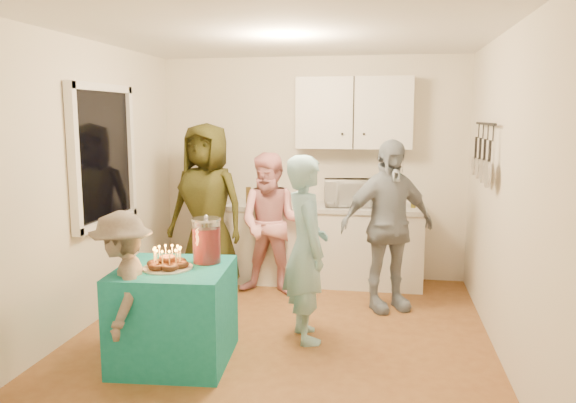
% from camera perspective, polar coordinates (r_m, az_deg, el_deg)
% --- Properties ---
extents(floor, '(4.00, 4.00, 0.00)m').
position_cam_1_polar(floor, '(5.07, -0.70, -13.57)').
color(floor, brown).
rests_on(floor, ground).
extents(ceiling, '(4.00, 4.00, 0.00)m').
position_cam_1_polar(ceiling, '(4.74, -0.76, 16.95)').
color(ceiling, white).
rests_on(ceiling, floor).
extents(back_wall, '(3.60, 3.60, 0.00)m').
position_cam_1_polar(back_wall, '(6.69, 2.43, 3.39)').
color(back_wall, silver).
rests_on(back_wall, floor).
extents(left_wall, '(4.00, 4.00, 0.00)m').
position_cam_1_polar(left_wall, '(5.36, -20.01, 1.53)').
color(left_wall, silver).
rests_on(left_wall, floor).
extents(right_wall, '(4.00, 4.00, 0.00)m').
position_cam_1_polar(right_wall, '(4.74, 21.17, 0.59)').
color(right_wall, silver).
rests_on(right_wall, floor).
extents(window_night, '(0.04, 1.00, 1.20)m').
position_cam_1_polar(window_night, '(5.58, -18.35, 4.46)').
color(window_night, black).
rests_on(window_night, left_wall).
extents(counter, '(2.20, 0.58, 0.86)m').
position_cam_1_polar(counter, '(6.52, 3.79, -4.53)').
color(counter, white).
rests_on(counter, floor).
extents(countertop, '(2.24, 0.62, 0.05)m').
position_cam_1_polar(countertop, '(6.43, 3.83, -0.58)').
color(countertop, beige).
rests_on(countertop, counter).
extents(upper_cabinet, '(1.30, 0.30, 0.80)m').
position_cam_1_polar(upper_cabinet, '(6.47, 6.75, 8.91)').
color(upper_cabinet, white).
rests_on(upper_cabinet, back_wall).
extents(pot_rack, '(0.12, 1.00, 0.60)m').
position_cam_1_polar(pot_rack, '(5.39, 19.08, 4.82)').
color(pot_rack, black).
rests_on(pot_rack, right_wall).
extents(microwave, '(0.58, 0.44, 0.30)m').
position_cam_1_polar(microwave, '(6.38, 6.14, 0.89)').
color(microwave, white).
rests_on(microwave, countertop).
extents(party_table, '(0.92, 0.92, 0.76)m').
position_cam_1_polar(party_table, '(4.58, -11.45, -11.15)').
color(party_table, '#127B79').
rests_on(party_table, floor).
extents(donut_cake, '(0.38, 0.38, 0.18)m').
position_cam_1_polar(donut_cake, '(4.41, -12.14, -5.55)').
color(donut_cake, '#381C0C').
rests_on(donut_cake, party_table).
extents(punch_jar, '(0.22, 0.22, 0.34)m').
position_cam_1_polar(punch_jar, '(4.52, -8.28, -4.06)').
color(punch_jar, red).
rests_on(punch_jar, party_table).
extents(man_birthday, '(0.58, 0.69, 1.60)m').
position_cam_1_polar(man_birthday, '(4.80, 1.86, -4.80)').
color(man_birthday, '#95CBD9').
rests_on(man_birthday, floor).
extents(woman_back_left, '(1.01, 0.77, 1.84)m').
position_cam_1_polar(woman_back_left, '(6.26, -8.22, -0.56)').
color(woman_back_left, '#4D4C16').
rests_on(woman_back_left, floor).
extents(woman_back_center, '(0.77, 0.61, 1.53)m').
position_cam_1_polar(woman_back_center, '(6.04, -1.64, -2.31)').
color(woman_back_center, pink).
rests_on(woman_back_center, floor).
extents(woman_back_right, '(1.07, 0.83, 1.70)m').
position_cam_1_polar(woman_back_right, '(5.62, 10.06, -2.42)').
color(woman_back_right, '#102238').
rests_on(woman_back_right, floor).
extents(child_near_left, '(0.71, 0.91, 1.23)m').
position_cam_1_polar(child_near_left, '(4.43, -16.40, -8.85)').
color(child_near_left, '#5B5149').
rests_on(child_near_left, floor).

